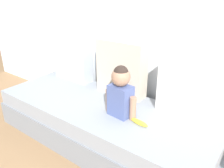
# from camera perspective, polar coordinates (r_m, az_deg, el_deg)

# --- Properties ---
(ground_plane) EXTENTS (12.00, 12.00, 0.00)m
(ground_plane) POSITION_cam_1_polar(r_m,az_deg,el_deg) (2.43, -2.38, -13.59)
(ground_plane) COLOR #93704C
(back_wall) EXTENTS (5.44, 0.10, 2.57)m
(back_wall) POSITION_cam_1_polar(r_m,az_deg,el_deg) (2.39, 5.86, 19.07)
(back_wall) COLOR silver
(back_wall) RESTS_ON ground
(couch) EXTENTS (2.24, 0.84, 0.40)m
(couch) POSITION_cam_1_polar(r_m,az_deg,el_deg) (2.31, -2.46, -9.66)
(couch) COLOR gray
(couch) RESTS_ON ground
(throw_pillow_left) EXTENTS (0.48, 0.16, 0.46)m
(throw_pillow_left) POSITION_cam_1_polar(r_m,az_deg,el_deg) (2.77, -9.66, 5.76)
(throw_pillow_left) COLOR #B2BCC6
(throw_pillow_left) RESTS_ON couch
(throw_pillow_center) EXTENTS (0.52, 0.16, 0.56)m
(throw_pillow_center) POSITION_cam_1_polar(r_m,az_deg,el_deg) (2.33, 2.31, 3.92)
(throw_pillow_center) COLOR #C1B29E
(throw_pillow_center) RESTS_ON couch
(throw_pillow_right) EXTENTS (0.51, 0.16, 0.46)m
(throw_pillow_right) POSITION_cam_1_polar(r_m,az_deg,el_deg) (2.07, 18.36, -1.51)
(throw_pillow_right) COLOR silver
(throw_pillow_right) RESTS_ON couch
(toddler) EXTENTS (0.31, 0.16, 0.46)m
(toddler) POSITION_cam_1_polar(r_m,az_deg,el_deg) (1.94, 2.15, -1.78)
(toddler) COLOR #4C5B93
(toddler) RESTS_ON couch
(banana) EXTENTS (0.17, 0.06, 0.04)m
(banana) POSITION_cam_1_polar(r_m,az_deg,el_deg) (1.92, 6.83, -9.46)
(banana) COLOR yellow
(banana) RESTS_ON couch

